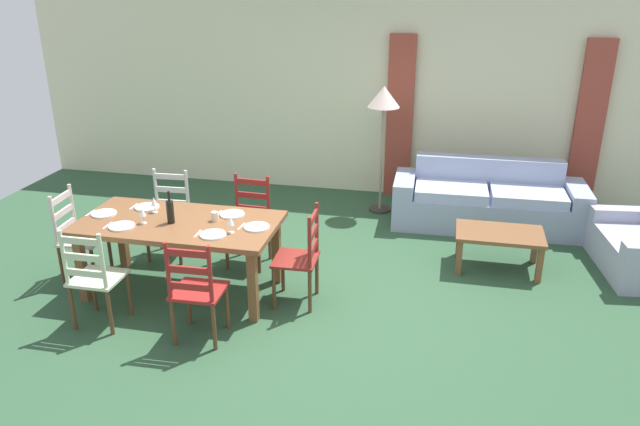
{
  "coord_description": "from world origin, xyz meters",
  "views": [
    {
      "loc": [
        1.23,
        -5.03,
        3.0
      ],
      "look_at": [
        0.03,
        0.43,
        0.75
      ],
      "focal_mm": 34.47,
      "sensor_mm": 36.0,
      "label": 1
    }
  ],
  "objects_px": {
    "dining_chair_head_east": "(301,257)",
    "wine_glass_near_right": "(231,222)",
    "wine_bottle": "(170,211)",
    "coffee_table": "(499,238)",
    "dining_chair_near_right": "(196,291)",
    "wine_glass_far_left": "(154,202)",
    "coffee_cup_primary": "(215,216)",
    "couch": "(487,202)",
    "standing_lamp": "(384,105)",
    "dining_chair_far_right": "(249,221)",
    "dining_chair_near_left": "(94,278)",
    "dining_table": "(179,229)",
    "dining_chair_far_left": "(169,215)",
    "dining_chair_head_west": "(78,236)",
    "wine_glass_near_left": "(142,212)"
  },
  "relations": [
    {
      "from": "dining_chair_head_west",
      "to": "standing_lamp",
      "type": "xyz_separation_m",
      "value": [
        2.75,
        2.55,
        0.93
      ]
    },
    {
      "from": "dining_chair_near_left",
      "to": "coffee_table",
      "type": "bearing_deg",
      "value": 28.56
    },
    {
      "from": "coffee_cup_primary",
      "to": "dining_chair_near_right",
      "type": "bearing_deg",
      "value": -80.18
    },
    {
      "from": "dining_chair_far_right",
      "to": "standing_lamp",
      "type": "distance_m",
      "value": 2.36
    },
    {
      "from": "dining_chair_far_left",
      "to": "coffee_table",
      "type": "relative_size",
      "value": 1.07
    },
    {
      "from": "wine_glass_near_right",
      "to": "coffee_cup_primary",
      "type": "relative_size",
      "value": 1.79
    },
    {
      "from": "coffee_cup_primary",
      "to": "couch",
      "type": "height_order",
      "value": "coffee_cup_primary"
    },
    {
      "from": "wine_glass_near_right",
      "to": "standing_lamp",
      "type": "distance_m",
      "value": 2.97
    },
    {
      "from": "wine_bottle",
      "to": "dining_chair_head_west",
      "type": "bearing_deg",
      "value": 175.83
    },
    {
      "from": "dining_chair_far_right",
      "to": "wine_bottle",
      "type": "bearing_deg",
      "value": -121.04
    },
    {
      "from": "wine_bottle",
      "to": "coffee_table",
      "type": "relative_size",
      "value": 0.35
    },
    {
      "from": "dining_chair_near_right",
      "to": "wine_glass_near_right",
      "type": "relative_size",
      "value": 5.96
    },
    {
      "from": "dining_chair_head_east",
      "to": "wine_glass_far_left",
      "type": "xyz_separation_m",
      "value": [
        -1.51,
        0.12,
        0.38
      ]
    },
    {
      "from": "dining_chair_near_right",
      "to": "wine_glass_near_right",
      "type": "xyz_separation_m",
      "value": [
        0.1,
        0.62,
        0.38
      ]
    },
    {
      "from": "wine_glass_near_left",
      "to": "coffee_cup_primary",
      "type": "bearing_deg",
      "value": 17.81
    },
    {
      "from": "dining_chair_far_right",
      "to": "coffee_table",
      "type": "height_order",
      "value": "dining_chair_far_right"
    },
    {
      "from": "wine_glass_far_left",
      "to": "dining_chair_far_right",
      "type": "bearing_deg",
      "value": 38.36
    },
    {
      "from": "coffee_table",
      "to": "dining_chair_head_east",
      "type": "bearing_deg",
      "value": -148.68
    },
    {
      "from": "dining_chair_far_left",
      "to": "couch",
      "type": "bearing_deg",
      "value": 25.55
    },
    {
      "from": "dining_chair_near_right",
      "to": "wine_glass_far_left",
      "type": "bearing_deg",
      "value": 130.87
    },
    {
      "from": "dining_chair_near_right",
      "to": "wine_glass_far_left",
      "type": "distance_m",
      "value": 1.29
    },
    {
      "from": "wine_glass_near_left",
      "to": "wine_glass_far_left",
      "type": "bearing_deg",
      "value": 94.53
    },
    {
      "from": "dining_table",
      "to": "standing_lamp",
      "type": "xyz_separation_m",
      "value": [
        1.63,
        2.57,
        0.75
      ]
    },
    {
      "from": "wine_glass_near_right",
      "to": "coffee_cup_primary",
      "type": "bearing_deg",
      "value": 136.12
    },
    {
      "from": "dining_chair_near_left",
      "to": "wine_bottle",
      "type": "xyz_separation_m",
      "value": [
        0.43,
        0.69,
        0.39
      ]
    },
    {
      "from": "dining_chair_far_left",
      "to": "wine_glass_near_right",
      "type": "height_order",
      "value": "dining_chair_far_left"
    },
    {
      "from": "dining_chair_head_east",
      "to": "couch",
      "type": "relative_size",
      "value": 0.42
    },
    {
      "from": "wine_bottle",
      "to": "couch",
      "type": "xyz_separation_m",
      "value": [
        3.02,
        2.44,
        -0.58
      ]
    },
    {
      "from": "dining_chair_near_left",
      "to": "dining_chair_far_right",
      "type": "height_order",
      "value": "same"
    },
    {
      "from": "dining_chair_near_left",
      "to": "wine_glass_near_left",
      "type": "xyz_separation_m",
      "value": [
        0.18,
        0.63,
        0.38
      ]
    },
    {
      "from": "dining_table",
      "to": "wine_bottle",
      "type": "bearing_deg",
      "value": -129.6
    },
    {
      "from": "dining_table",
      "to": "coffee_cup_primary",
      "type": "xyz_separation_m",
      "value": [
        0.34,
        0.08,
        0.13
      ]
    },
    {
      "from": "coffee_cup_primary",
      "to": "couch",
      "type": "distance_m",
      "value": 3.54
    },
    {
      "from": "wine_glass_near_left",
      "to": "standing_lamp",
      "type": "xyz_separation_m",
      "value": [
        1.92,
        2.7,
        0.55
      ]
    },
    {
      "from": "dining_chair_head_east",
      "to": "wine_glass_near_right",
      "type": "distance_m",
      "value": 0.74
    },
    {
      "from": "dining_table",
      "to": "wine_glass_near_right",
      "type": "height_order",
      "value": "wine_glass_near_right"
    },
    {
      "from": "coffee_cup_primary",
      "to": "wine_bottle",
      "type": "bearing_deg",
      "value": -160.55
    },
    {
      "from": "dining_chair_far_right",
      "to": "wine_glass_far_left",
      "type": "xyz_separation_m",
      "value": [
        -0.76,
        -0.6,
        0.38
      ]
    },
    {
      "from": "wine_glass_near_right",
      "to": "standing_lamp",
      "type": "relative_size",
      "value": 0.1
    },
    {
      "from": "dining_chair_head_west",
      "to": "wine_bottle",
      "type": "xyz_separation_m",
      "value": [
        1.08,
        -0.08,
        0.39
      ]
    },
    {
      "from": "dining_chair_far_left",
      "to": "wine_glass_far_left",
      "type": "height_order",
      "value": "dining_chair_far_left"
    },
    {
      "from": "dining_chair_near_right",
      "to": "wine_bottle",
      "type": "xyz_separation_m",
      "value": [
        -0.54,
        0.72,
        0.39
      ]
    },
    {
      "from": "wine_glass_near_right",
      "to": "coffee_cup_primary",
      "type": "height_order",
      "value": "wine_glass_near_right"
    },
    {
      "from": "dining_chair_head_east",
      "to": "couch",
      "type": "distance_m",
      "value": 2.96
    },
    {
      "from": "dining_table",
      "to": "dining_chair_far_right",
      "type": "distance_m",
      "value": 0.9
    },
    {
      "from": "wine_glass_far_left",
      "to": "dining_chair_head_east",
      "type": "bearing_deg",
      "value": -4.44
    },
    {
      "from": "dining_chair_far_left",
      "to": "coffee_cup_primary",
      "type": "relative_size",
      "value": 10.67
    },
    {
      "from": "wine_bottle",
      "to": "dining_chair_far_left",
      "type": "bearing_deg",
      "value": 117.9
    },
    {
      "from": "couch",
      "to": "dining_chair_near_left",
      "type": "bearing_deg",
      "value": -137.72
    },
    {
      "from": "dining_chair_head_west",
      "to": "dining_chair_head_east",
      "type": "height_order",
      "value": "same"
    }
  ]
}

